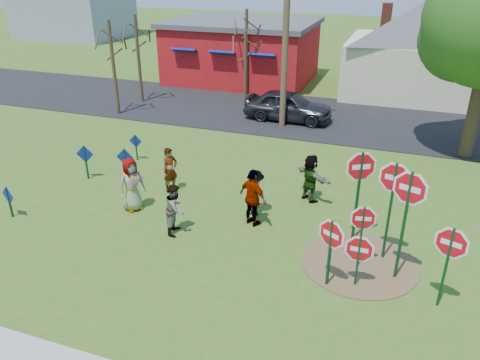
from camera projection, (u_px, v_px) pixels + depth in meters
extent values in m
plane|color=#38611B|center=(221.00, 218.00, 15.12)|extent=(120.00, 120.00, 0.00)
cube|color=black|center=(300.00, 115.00, 24.89)|extent=(120.00, 7.50, 0.04)
cylinder|color=brown|center=(359.00, 262.00, 12.92)|extent=(3.20, 3.20, 0.03)
cube|color=#A21015|center=(243.00, 53.00, 31.30)|extent=(9.00, 7.00, 3.60)
cube|color=#4C4C51|center=(243.00, 23.00, 30.45)|extent=(9.40, 7.40, 0.30)
cube|color=navy|center=(185.00, 51.00, 28.73)|extent=(1.60, 0.78, 0.45)
cube|color=navy|center=(223.00, 53.00, 27.98)|extent=(1.60, 0.78, 0.45)
cube|color=navy|center=(263.00, 56.00, 27.23)|extent=(1.60, 0.78, 0.45)
cube|color=beige|center=(415.00, 68.00, 28.09)|extent=(8.00, 7.00, 3.20)
pyramid|color=#4C4C51|center=(426.00, 0.00, 26.44)|extent=(9.40, 9.40, 2.20)
cube|color=brown|center=(386.00, 16.00, 26.54)|extent=(0.55, 0.55, 1.40)
cube|color=brown|center=(460.00, 15.00, 27.04)|extent=(0.55, 0.55, 1.40)
cube|color=#103E1F|center=(330.00, 254.00, 11.65)|extent=(0.08, 0.09, 1.90)
cylinder|color=white|center=(332.00, 234.00, 11.40)|extent=(0.92, 0.51, 1.03)
cylinder|color=red|center=(332.00, 234.00, 11.40)|extent=(0.79, 0.44, 0.89)
cube|color=white|center=(332.00, 234.00, 11.40)|extent=(0.40, 0.22, 0.13)
cube|color=#103E1F|center=(357.00, 198.00, 13.35)|extent=(0.09, 0.10, 2.83)
cylinder|color=white|center=(361.00, 167.00, 12.93)|extent=(1.07, 0.55, 1.18)
cylinder|color=red|center=(361.00, 167.00, 12.93)|extent=(0.92, 0.48, 1.02)
cube|color=white|center=(361.00, 167.00, 12.93)|extent=(0.47, 0.24, 0.15)
cylinder|color=gold|center=(361.00, 167.00, 12.93)|extent=(1.06, 0.55, 1.18)
cube|color=#103E1F|center=(403.00, 228.00, 11.68)|extent=(0.08, 0.10, 3.06)
cylinder|color=white|center=(410.00, 188.00, 11.21)|extent=(1.11, 0.42, 1.18)
cylinder|color=red|center=(410.00, 188.00, 11.21)|extent=(0.96, 0.37, 1.01)
cube|color=white|center=(410.00, 188.00, 11.21)|extent=(0.49, 0.18, 0.15)
cube|color=#103E1F|center=(389.00, 213.00, 12.53)|extent=(0.08, 0.09, 2.90)
cylinder|color=white|center=(395.00, 178.00, 12.08)|extent=(1.13, 0.27, 1.15)
cylinder|color=red|center=(395.00, 178.00, 12.08)|extent=(0.97, 0.24, 0.99)
cube|color=white|center=(395.00, 178.00, 12.08)|extent=(0.50, 0.12, 0.14)
cylinder|color=gold|center=(395.00, 178.00, 12.08)|extent=(1.13, 0.26, 1.15)
cube|color=#103E1F|center=(358.00, 261.00, 11.75)|extent=(0.05, 0.07, 1.46)
cylinder|color=white|center=(359.00, 249.00, 11.59)|extent=(1.00, 0.02, 1.00)
cylinder|color=red|center=(359.00, 249.00, 11.59)|extent=(0.86, 0.02, 0.86)
cube|color=white|center=(359.00, 249.00, 11.59)|extent=(0.44, 0.01, 0.12)
cube|color=#103E1F|center=(446.00, 268.00, 10.90)|extent=(0.07, 0.08, 2.16)
cylinder|color=white|center=(451.00, 243.00, 10.60)|extent=(1.00, 0.36, 1.05)
cylinder|color=red|center=(451.00, 243.00, 10.60)|extent=(0.86, 0.31, 0.90)
cube|color=white|center=(451.00, 243.00, 10.60)|extent=(0.44, 0.16, 0.13)
cylinder|color=gold|center=(451.00, 243.00, 10.60)|extent=(0.99, 0.35, 1.05)
cube|color=#103E1F|center=(361.00, 237.00, 12.40)|extent=(0.06, 0.07, 1.84)
cylinder|color=white|center=(363.00, 218.00, 12.15)|extent=(0.91, 0.21, 0.93)
cylinder|color=red|center=(363.00, 218.00, 12.15)|extent=(0.79, 0.19, 0.80)
cube|color=white|center=(363.00, 218.00, 12.15)|extent=(0.40, 0.09, 0.12)
cube|color=#103E1F|center=(10.00, 202.00, 14.98)|extent=(0.06, 0.07, 1.07)
cube|color=navy|center=(8.00, 195.00, 14.88)|extent=(0.60, 0.19, 0.62)
cube|color=#103E1F|center=(86.00, 162.00, 17.54)|extent=(0.07, 0.07, 1.33)
cube|color=navy|center=(85.00, 154.00, 17.39)|extent=(0.67, 0.15, 0.68)
cube|color=#103E1F|center=(126.00, 165.00, 17.35)|extent=(0.06, 0.07, 1.30)
cube|color=navy|center=(125.00, 157.00, 17.21)|extent=(0.67, 0.10, 0.68)
cube|color=#103E1F|center=(136.00, 148.00, 19.22)|extent=(0.05, 0.06, 1.10)
cube|color=navy|center=(136.00, 141.00, 19.10)|extent=(0.57, 0.04, 0.57)
imported|color=#435B88|center=(132.00, 184.00, 15.28)|extent=(0.97, 1.07, 1.83)
imported|color=#2D765F|center=(170.00, 170.00, 16.54)|extent=(0.62, 0.71, 1.65)
imported|color=brown|center=(175.00, 209.00, 14.05)|extent=(0.71, 0.86, 1.61)
imported|color=#2F2F34|center=(255.00, 193.00, 15.06)|extent=(0.98, 1.15, 1.54)
imported|color=#512B58|center=(253.00, 198.00, 14.38)|extent=(1.19, 0.92, 1.88)
imported|color=#1D4C2F|center=(311.00, 178.00, 15.90)|extent=(1.54, 1.34, 1.69)
imported|color=#323338|center=(288.00, 106.00, 23.77)|extent=(4.48, 1.92, 1.51)
cylinder|color=#4C3823|center=(286.00, 26.00, 21.21)|extent=(0.30, 0.30, 9.57)
cylinder|color=#382819|center=(476.00, 105.00, 18.85)|extent=(0.57, 0.57, 4.45)
sphere|color=#234B14|center=(462.00, 39.00, 18.76)|extent=(3.44, 3.44, 3.44)
cylinder|color=#382819|center=(114.00, 69.00, 24.07)|extent=(0.18, 0.18, 4.84)
cylinder|color=#382819|center=(245.00, 70.00, 25.44)|extent=(0.18, 0.18, 4.11)
cylinder|color=#382819|center=(139.00, 60.00, 26.16)|extent=(0.18, 0.18, 4.85)
cylinder|color=#382819|center=(246.00, 54.00, 27.45)|extent=(0.18, 0.18, 4.98)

